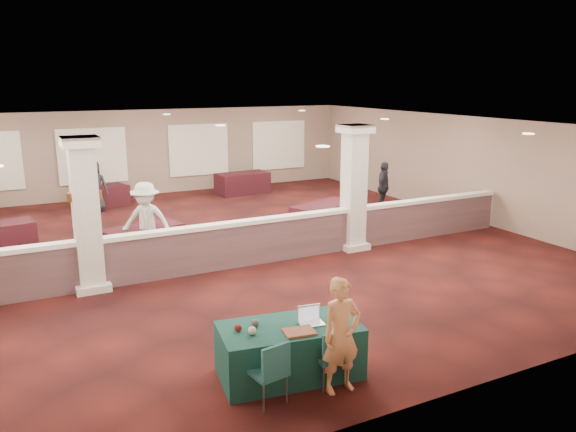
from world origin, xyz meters
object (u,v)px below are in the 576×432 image
attendee_a (84,199)px  near_table (290,350)px  attendee_b (146,221)px  far_table_front_center (143,241)px  attendee_c (383,187)px  far_table_back_right (243,183)px  conf_chair_side (271,368)px  far_table_back_center (102,197)px  woman (341,335)px  conf_chair_main (333,353)px  far_table_front_right (324,218)px  attendee_d (95,186)px

attendee_a → near_table: bearing=-115.0°
attendee_b → far_table_front_center: bearing=129.1°
near_table → far_table_front_center: 6.83m
attendee_a → attendee_c: bearing=-46.9°
attendee_c → far_table_back_right: bearing=81.3°
conf_chair_side → far_table_front_center: size_ratio=0.49×
far_table_front_center → far_table_back_center: (0.00, 6.20, -0.03)m
far_table_back_center → attendee_b: (0.04, -6.49, 0.61)m
woman → far_table_back_right: bearing=71.3°
conf_chair_main → conf_chair_side: conf_chair_side is taller
attendee_c → attendee_a: bearing=127.2°
conf_chair_main → attendee_c: size_ratio=0.53×
near_table → far_table_front_right: 8.22m
woman → attendee_c: bearing=48.9°
woman → attendee_a: bearing=98.5°
attendee_d → far_table_back_center: bearing=-92.5°
far_table_back_right → woman: bearing=-107.0°
attendee_b → attendee_c: attendee_b is taller
far_table_back_right → conf_chair_side: bearing=-111.0°
conf_chair_main → conf_chair_side: size_ratio=0.97×
far_table_front_right → attendee_a: bearing=151.0°
near_table → attendee_b: attendee_b is taller
attendee_a → attendee_d: attendee_a is taller
conf_chair_main → far_table_front_right: (4.22, 7.38, -0.12)m
far_table_front_right → attendee_b: attendee_b is taller
far_table_front_center → far_table_back_right: 8.11m
far_table_front_center → attendee_b: (0.04, -0.29, 0.58)m
conf_chair_side → far_table_back_right: 14.55m
far_table_front_right → far_table_back_right: bearing=89.9°
far_table_back_center → attendee_b: bearing=-89.7°
conf_chair_main → attendee_a: bearing=107.7°
near_table → conf_chair_side: (-0.58, -0.59, 0.15)m
conf_chair_side → attendee_a: size_ratio=0.51×
attendee_c → far_table_front_center: bearing=149.1°
woman → far_table_front_center: woman is taller
far_table_back_center → attendee_c: 9.60m
woman → far_table_back_center: 13.75m
attendee_b → attendee_d: size_ratio=1.12×
attendee_a → far_table_front_right: bearing=-62.4°
far_table_back_center → woman: bearing=-85.6°
far_table_front_right → attendee_a: (-6.12, 3.39, 0.49)m
conf_chair_main → woman: bearing=-57.0°
conf_chair_side → far_table_front_right: 9.03m
conf_chair_side → attendee_c: (8.16, 8.59, 0.29)m
far_table_front_right → attendee_c: bearing=22.0°
woman → far_table_front_right: (4.17, 7.50, -0.43)m
conf_chair_main → attendee_c: attendee_c is taller
conf_chair_main → woman: 0.34m
near_table → attendee_a: 10.31m
far_table_back_right → far_table_back_center: bearing=180.0°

